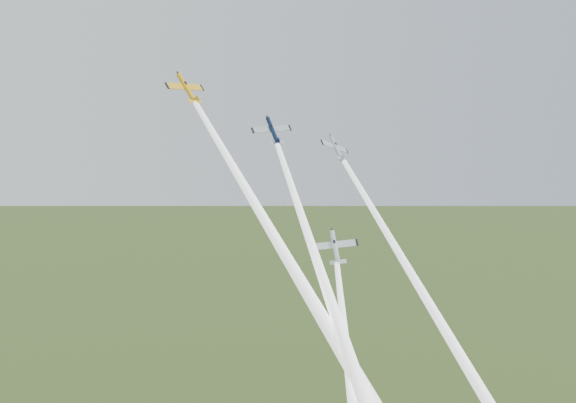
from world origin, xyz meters
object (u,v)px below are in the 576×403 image
object	(u,v)px
plane_navy	(273,131)
plane_silver_right	(336,148)
plane_yellow	(187,88)
plane_silver_low	(335,247)

from	to	relation	value
plane_navy	plane_silver_right	bearing A→B (deg)	10.20
plane_yellow	plane_navy	bearing A→B (deg)	-42.90
plane_silver_low	plane_yellow	bearing A→B (deg)	163.52
plane_yellow	plane_silver_right	xyz separation A→B (m)	(29.22, -3.71, -10.92)
plane_yellow	plane_navy	world-z (taller)	plane_yellow
plane_yellow	plane_silver_low	xyz separation A→B (m)	(20.74, -17.08, -27.88)
plane_yellow	plane_silver_low	world-z (taller)	plane_yellow
plane_yellow	plane_navy	distance (m)	17.15
plane_yellow	plane_silver_right	world-z (taller)	plane_yellow
plane_silver_right	plane_silver_low	distance (m)	23.20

